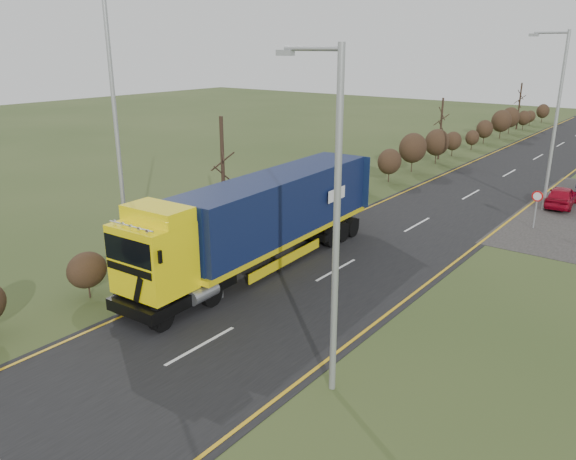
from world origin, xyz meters
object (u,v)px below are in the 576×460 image
(lorry, at_px, (262,217))
(speed_sign, at_px, (537,203))
(car_red_hatchback, at_px, (561,197))
(streetlight_near, at_px, (333,214))

(lorry, bearing_deg, speed_sign, 55.21)
(car_red_hatchback, xyz_separation_m, speed_sign, (-0.13, -5.32, 0.76))
(car_red_hatchback, bearing_deg, lorry, 62.44)
(car_red_hatchback, height_order, speed_sign, speed_sign)
(streetlight_near, xyz_separation_m, speed_sign, (0.61, 18.56, -3.72))
(car_red_hatchback, distance_m, speed_sign, 5.37)
(lorry, distance_m, car_red_hatchback, 19.85)
(lorry, bearing_deg, car_red_hatchback, 63.01)
(car_red_hatchback, bearing_deg, speed_sign, 84.94)
(streetlight_near, height_order, speed_sign, streetlight_near)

